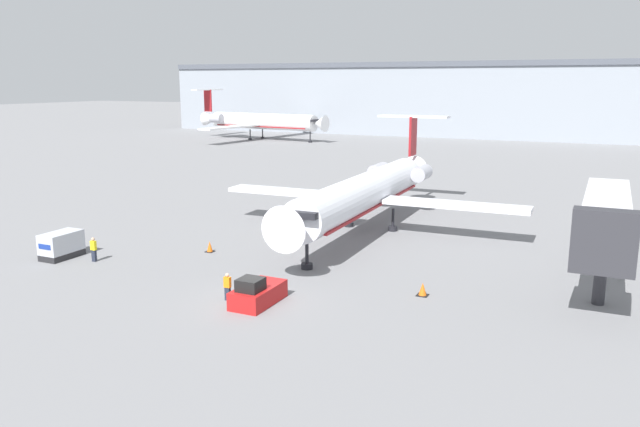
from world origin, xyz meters
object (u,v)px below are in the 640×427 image
(worker_on_apron, at_px, (94,249))
(worker_near_tug, at_px, (227,286))
(pushback_tug, at_px, (258,293))
(worker_by_wing, at_px, (271,222))
(airplane_main, at_px, (367,191))
(traffic_cone_right, at_px, (423,289))
(airplane_parked_far_left, at_px, (260,121))
(luggage_cart, at_px, (61,245))
(jet_bridge, at_px, (606,218))
(traffic_cone_left, at_px, (210,247))

(worker_on_apron, bearing_deg, worker_near_tug, -12.11)
(pushback_tug, distance_m, worker_by_wing, 17.35)
(airplane_main, bearing_deg, worker_near_tug, -93.62)
(worker_near_tug, xyz_separation_m, traffic_cone_right, (10.16, 5.64, -0.48))
(airplane_parked_far_left, bearing_deg, worker_on_apron, -66.67)
(luggage_cart, relative_size, worker_by_wing, 1.64)
(traffic_cone_right, bearing_deg, worker_near_tug, -150.99)
(pushback_tug, xyz_separation_m, jet_bridge, (17.87, 11.40, 3.82))
(worker_by_wing, bearing_deg, pushback_tug, -63.17)
(traffic_cone_right, distance_m, jet_bridge, 12.04)
(worker_near_tug, bearing_deg, traffic_cone_left, 130.18)
(airplane_main, bearing_deg, traffic_cone_right, -57.55)
(traffic_cone_left, distance_m, traffic_cone_right, 17.53)
(airplane_main, relative_size, airplane_parked_far_left, 0.86)
(pushback_tug, xyz_separation_m, worker_near_tug, (-1.89, -0.25, 0.23))
(worker_by_wing, bearing_deg, airplane_parked_far_left, 120.95)
(jet_bridge, bearing_deg, luggage_cart, -165.73)
(luggage_cart, bearing_deg, pushback_tug, -7.36)
(airplane_main, xyz_separation_m, worker_on_apron, (-14.39, -16.85, -2.58))
(airplane_main, bearing_deg, traffic_cone_left, -126.75)
(worker_by_wing, distance_m, traffic_cone_left, 7.40)
(luggage_cart, xyz_separation_m, traffic_cone_left, (8.85, 5.89, -0.56))
(worker_near_tug, distance_m, worker_on_apron, 13.44)
(worker_on_apron, relative_size, traffic_cone_right, 2.20)
(airplane_main, relative_size, traffic_cone_right, 38.08)
(luggage_cart, bearing_deg, worker_near_tug, -9.11)
(luggage_cart, relative_size, airplane_parked_far_left, 0.08)
(airplane_main, height_order, traffic_cone_left, airplane_main)
(worker_near_tug, relative_size, jet_bridge, 0.11)
(worker_by_wing, height_order, traffic_cone_left, worker_by_wing)
(airplane_main, height_order, pushback_tug, airplane_main)
(luggage_cart, height_order, worker_by_wing, luggage_cart)
(airplane_parked_far_left, bearing_deg, traffic_cone_right, -54.37)
(worker_on_apron, xyz_separation_m, traffic_cone_left, (6.01, 5.63, -0.53))
(traffic_cone_right, xyz_separation_m, airplane_parked_far_left, (-61.58, 85.93, 3.68))
(traffic_cone_right, bearing_deg, worker_by_wing, 147.91)
(worker_on_apron, height_order, traffic_cone_right, worker_on_apron)
(worker_on_apron, relative_size, airplane_parked_far_left, 0.05)
(worker_by_wing, bearing_deg, airplane_main, 28.73)
(worker_on_apron, relative_size, traffic_cone_left, 2.16)
(traffic_cone_right, bearing_deg, worker_on_apron, -173.11)
(worker_near_tug, relative_size, worker_by_wing, 0.91)
(pushback_tug, distance_m, worker_on_apron, 15.25)
(pushback_tug, distance_m, traffic_cone_left, 12.19)
(pushback_tug, xyz_separation_m, traffic_cone_left, (-9.03, 8.19, -0.25))
(pushback_tug, relative_size, worker_by_wing, 2.08)
(worker_by_wing, height_order, worker_on_apron, worker_by_wing)
(luggage_cart, xyz_separation_m, worker_by_wing, (10.05, 13.17, 0.01))
(airplane_main, height_order, luggage_cart, airplane_main)
(pushback_tug, bearing_deg, airplane_main, 91.91)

